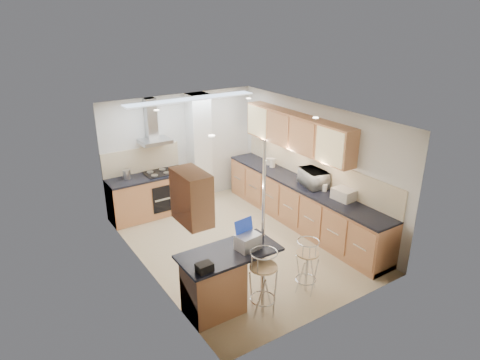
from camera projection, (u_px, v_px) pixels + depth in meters
ground at (240, 244)px, 8.18m from camera, size 4.80×4.80×0.00m
room_shell at (243, 159)px, 8.06m from camera, size 3.64×4.84×2.51m
right_counter at (301, 204)px, 8.77m from camera, size 0.63×4.40×0.92m
back_counter at (149, 196)px, 9.16m from camera, size 1.70×0.63×0.92m
peninsula at (229, 279)px, 6.30m from camera, size 1.47×0.72×0.94m
microwave at (314, 178)px, 8.41m from camera, size 0.52×0.67×0.33m
laptop at (248, 242)px, 6.17m from camera, size 0.36×0.29×0.23m
bag at (204, 267)px, 5.65m from camera, size 0.22×0.16×0.12m
bar_stool_near at (263, 282)px, 6.15m from camera, size 0.47×0.47×1.04m
bar_stool_end at (307, 266)px, 6.66m from camera, size 0.51×0.51×0.91m
jar_a at (272, 163)px, 9.45m from camera, size 0.14×0.14×0.20m
jar_b at (269, 161)px, 9.61m from camera, size 0.12×0.12×0.15m
jar_c at (349, 196)px, 7.79m from camera, size 0.14×0.14×0.18m
jar_d at (325, 188)px, 8.21m from camera, size 0.12×0.12×0.13m
bread_bin at (344, 194)px, 7.83m from camera, size 0.33×0.41×0.20m
kettle at (127, 174)px, 8.80m from camera, size 0.16×0.16×0.20m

